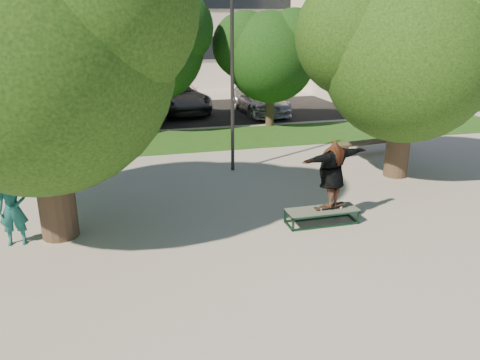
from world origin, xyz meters
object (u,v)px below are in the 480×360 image
object	(u,v)px
car_grey	(177,97)
car_silver_b	(260,99)
tree_left	(31,41)
car_dark	(142,105)
bystander	(13,209)
bench	(372,143)
lamppost	(232,76)
tree_right	(405,46)
grind_box	(322,216)

from	to	relation	value
car_grey	car_silver_b	distance (m)	4.63
tree_left	car_dark	bearing A→B (deg)	77.88
bystander	bench	bearing A→B (deg)	23.94
lamppost	car_silver_b	distance (m)	10.94
tree_right	tree_left	bearing A→B (deg)	-168.97
grind_box	bench	size ratio (longest dim) A/B	0.54
lamppost	car_grey	bearing A→B (deg)	91.49
bystander	bench	xyz separation A→B (m)	(11.79, 4.85, -0.43)
bystander	lamppost	bearing A→B (deg)	36.03
tree_right	lamppost	bearing A→B (deg)	158.72
tree_right	grind_box	bearing A→B (deg)	-142.10
bystander	bench	size ratio (longest dim) A/B	0.51
bench	car_silver_b	size ratio (longest dim) A/B	0.63
lamppost	tree_right	bearing A→B (deg)	-21.28
tree_left	bystander	size ratio (longest dim) A/B	4.18
tree_right	bystander	distance (m)	11.72
lamppost	car_silver_b	size ratio (longest dim) A/B	1.15
grind_box	car_silver_b	distance (m)	15.11
car_dark	car_grey	size ratio (longest dim) A/B	0.71
tree_left	grind_box	world-z (taller)	tree_left
bench	tree_right	bearing A→B (deg)	-114.08
grind_box	car_silver_b	bearing A→B (deg)	78.63
bystander	car_silver_b	distance (m)	17.35
tree_right	grind_box	size ratio (longest dim) A/B	3.62
bench	car_silver_b	xyz separation A→B (m)	(-1.65, 9.22, 0.35)
bench	car_grey	bearing A→B (deg)	111.45
tree_left	car_silver_b	bearing A→B (deg)	55.92
lamppost	bystander	xyz separation A→B (m)	(-6.11, -4.19, -2.30)
tree_right	bench	distance (m)	4.55
lamppost	bench	xyz separation A→B (m)	(5.69, 0.66, -2.73)
tree_right	grind_box	distance (m)	6.26
bench	car_grey	size ratio (longest dim) A/B	0.56
bench	car_silver_b	world-z (taller)	car_silver_b
tree_left	car_grey	size ratio (longest dim) A/B	1.21
tree_right	bystander	bearing A→B (deg)	-168.35
grind_box	bystander	size ratio (longest dim) A/B	1.06
car_dark	car_grey	distance (m)	2.61
car_grey	bystander	bearing A→B (deg)	-117.35
car_grey	tree_left	bearing A→B (deg)	-114.99
bystander	car_silver_b	size ratio (longest dim) A/B	0.32
tree_left	lamppost	distance (m)	6.70
car_dark	tree_right	bearing A→B (deg)	-67.02
tree_left	car_silver_b	world-z (taller)	tree_left
tree_right	car_dark	bearing A→B (deg)	121.62
car_silver_b	car_dark	bearing A→B (deg)	178.94
grind_box	bench	bearing A→B (deg)	50.33
bench	tree_left	bearing A→B (deg)	-164.87
bench	car_grey	xyz separation A→B (m)	(-5.99, 10.84, 0.40)
car_dark	bench	bearing A→B (deg)	-57.57
lamppost	bench	distance (m)	6.34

